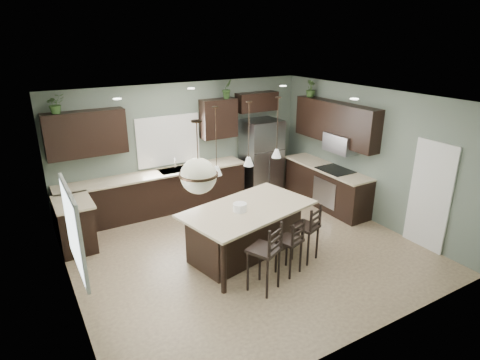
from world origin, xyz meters
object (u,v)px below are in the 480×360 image
object	(u,v)px
bar_stool_left	(264,257)
plant_back_left	(55,104)
bar_stool_center	(289,246)
serving_dish	(240,207)
refrigerator	(261,157)
bar_stool_right	(306,233)
kitchen_island	(248,231)

from	to	relation	value
bar_stool_left	plant_back_left	distance (m)	4.78
bar_stool_left	bar_stool_center	size ratio (longest dim) A/B	1.16
serving_dish	bar_stool_left	distance (m)	1.09
refrigerator	serving_dish	world-z (taller)	refrigerator
serving_dish	bar_stool_right	distance (m)	1.24
refrigerator	bar_stool_right	bearing A→B (deg)	-109.51
kitchen_island	bar_stool_left	bearing A→B (deg)	-121.27
kitchen_island	bar_stool_right	distance (m)	1.02
kitchen_island	bar_stool_left	size ratio (longest dim) A/B	1.98
kitchen_island	serving_dish	size ratio (longest dim) A/B	9.61
bar_stool_center	refrigerator	bearing A→B (deg)	47.19
refrigerator	bar_stool_center	distance (m)	3.71
refrigerator	bar_stool_center	xyz separation A→B (m)	(-1.61, -3.31, -0.43)
serving_dish	refrigerator	bearing A→B (deg)	50.27
bar_stool_center	bar_stool_right	bearing A→B (deg)	4.07
refrigerator	kitchen_island	bearing A→B (deg)	-127.46
plant_back_left	refrigerator	bearing A→B (deg)	-2.92
bar_stool_left	kitchen_island	bearing A→B (deg)	46.15
serving_dish	bar_stool_center	distance (m)	1.06
bar_stool_left	bar_stool_center	bearing A→B (deg)	-8.65
kitchen_island	bar_stool_center	distance (m)	0.90
serving_dish	bar_stool_center	world-z (taller)	serving_dish
refrigerator	bar_stool_center	world-z (taller)	refrigerator
refrigerator	plant_back_left	size ratio (longest dim) A/B	5.05
serving_dish	plant_back_left	bearing A→B (deg)	131.11
bar_stool_right	kitchen_island	bearing A→B (deg)	119.28
refrigerator	bar_stool_left	world-z (taller)	refrigerator
serving_dish	bar_stool_center	bearing A→B (deg)	-60.33
refrigerator	bar_stool_right	world-z (taller)	refrigerator
refrigerator	bar_stool_left	xyz separation A→B (m)	(-2.24, -3.50, -0.34)
kitchen_island	serving_dish	world-z (taller)	serving_dish
bar_stool_left	bar_stool_center	distance (m)	0.66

